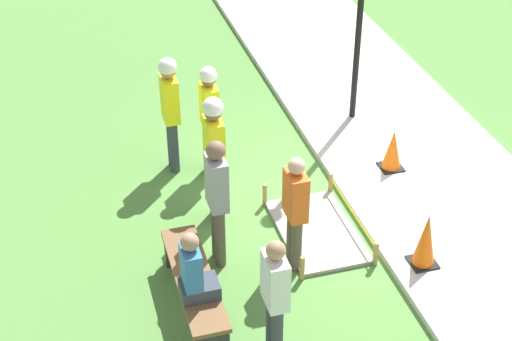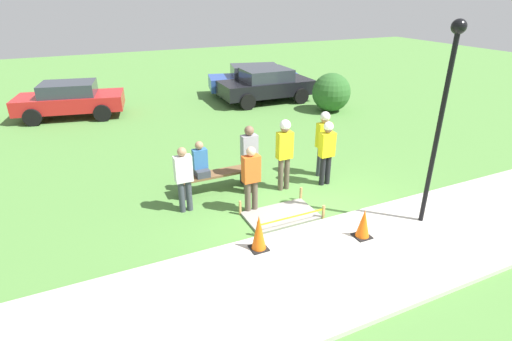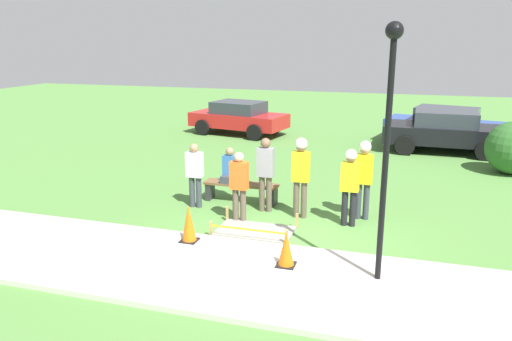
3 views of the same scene
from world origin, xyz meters
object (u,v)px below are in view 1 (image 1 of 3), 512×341
Objects in this scene: person_seated_on_bench at (194,272)px; worker_trainee at (210,111)px; park_bench at (194,285)px; bystander_in_white_shirt at (217,195)px; traffic_cone_near_patch at (426,240)px; traffic_cone_far_patch at (393,150)px; worker_supervisor at (214,148)px; bystander_in_gray_shirt at (275,294)px; bystander_in_orange_shirt at (295,207)px; worker_assistant at (170,104)px.

worker_trainee is (3.15, -0.93, 0.19)m from person_seated_on_bench.
park_bench is 1.14m from bystander_in_white_shirt.
traffic_cone_near_patch is 2.20m from traffic_cone_far_patch.
park_bench is 2.16× the size of person_seated_on_bench.
park_bench is at bearing 158.13° from worker_supervisor.
person_seated_on_bench is (-2.35, 3.52, 0.44)m from traffic_cone_far_patch.
park_bench is 1.06× the size of bystander_in_white_shirt.
bystander_in_white_shirt is (1.74, 0.21, 0.13)m from bystander_in_gray_shirt.
park_bench is 1.01× the size of worker_supervisor.
bystander_in_white_shirt is at bearing 112.58° from traffic_cone_far_patch.
person_seated_on_bench is at bearing 154.00° from bystander_in_white_shirt.
traffic_cone_far_patch is at bearing -13.71° from traffic_cone_near_patch.
person_seated_on_bench is at bearing 123.70° from traffic_cone_far_patch.
person_seated_on_bench is 0.47× the size of worker_supervisor.
traffic_cone_near_patch is 1.71m from bystander_in_orange_shirt.
worker_assistant is 2.30m from bystander_in_white_shirt.
worker_supervisor reaches higher than bystander_in_orange_shirt.
bystander_in_white_shirt is at bearing 168.45° from worker_supervisor.
traffic_cone_near_patch is 0.41× the size of worker_assistant.
park_bench is (0.12, 2.95, -0.12)m from traffic_cone_near_patch.
bystander_in_gray_shirt is 1.76m from bystander_in_white_shirt.
worker_supervisor is 1.17m from worker_trainee.
traffic_cone_near_patch reaches higher than traffic_cone_far_patch.
traffic_cone_far_patch is 4.26m from person_seated_on_bench.
bystander_in_orange_shirt is (0.75, -1.44, 0.07)m from person_seated_on_bench.
worker_supervisor is 1.18× the size of bystander_in_gray_shirt.
person_seated_on_bench is 1.25m from bystander_in_white_shirt.
park_bench is at bearing 173.53° from worker_assistant.
traffic_cone_far_patch is at bearing -59.78° from park_bench.
worker_assistant is 0.59m from worker_trainee.
bystander_in_gray_shirt is 0.89× the size of bystander_in_white_shirt.
worker_trainee is 2.46m from bystander_in_orange_shirt.
bystander_in_white_shirt is (0.90, 2.46, 0.56)m from traffic_cone_near_patch.
traffic_cone_near_patch is 0.40× the size of park_bench.
worker_supervisor reaches higher than traffic_cone_far_patch.
bystander_in_white_shirt reaches higher than bystander_in_gray_shirt.
bystander_in_gray_shirt is at bearing 153.47° from bystander_in_orange_shirt.
worker_trainee reaches higher than person_seated_on_bench.
traffic_cone_far_patch is at bearing -56.30° from person_seated_on_bench.
worker_supervisor is at bearing 0.55° from bystander_in_gray_shirt.
worker_supervisor is (1.68, -0.67, 0.79)m from park_bench.
worker_supervisor is (2.00, -0.72, 0.30)m from person_seated_on_bench.
worker_assistant is 1.15× the size of bystander_in_gray_shirt.
traffic_cone_near_patch is 0.47× the size of bystander_in_gray_shirt.
traffic_cone_near_patch is 4.17m from worker_assistant.
bystander_in_gray_shirt is (-3.79, 0.18, -0.14)m from worker_trainee.
worker_assistant is 4.06m from bystander_in_gray_shirt.
bystander_in_orange_shirt is at bearing -26.53° from bystander_in_gray_shirt.
worker_supervisor is 1.05× the size of bystander_in_white_shirt.
worker_supervisor is at bearing -11.55° from bystander_in_white_shirt.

